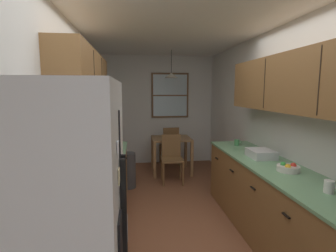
# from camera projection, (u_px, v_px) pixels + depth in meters

# --- Properties ---
(ground_plane) EXTENTS (12.00, 12.00, 0.00)m
(ground_plane) POSITION_uv_depth(u_px,v_px,m) (174.00, 210.00, 3.82)
(ground_plane) COLOR brown
(wall_left) EXTENTS (0.10, 9.00, 2.55)m
(wall_left) POSITION_uv_depth(u_px,v_px,m) (75.00, 125.00, 3.49)
(wall_left) COLOR silver
(wall_left) RESTS_ON ground
(wall_right) EXTENTS (0.10, 9.00, 2.55)m
(wall_right) POSITION_uv_depth(u_px,v_px,m) (266.00, 122.00, 3.82)
(wall_right) COLOR silver
(wall_right) RESTS_ON ground
(wall_back) EXTENTS (4.40, 0.10, 2.55)m
(wall_back) POSITION_uv_depth(u_px,v_px,m) (158.00, 110.00, 6.26)
(wall_back) COLOR silver
(wall_back) RESTS_ON ground
(ceiling_slab) EXTENTS (4.40, 9.00, 0.08)m
(ceiling_slab) POSITION_uv_depth(u_px,v_px,m) (175.00, 26.00, 3.48)
(ceiling_slab) COLOR white
(stove_range) EXTENTS (0.66, 0.66, 1.10)m
(stove_range) POSITION_uv_depth(u_px,v_px,m) (82.00, 248.00, 2.10)
(stove_range) COLOR black
(stove_range) RESTS_ON ground
(microwave_over_range) EXTENTS (0.39, 0.57, 0.34)m
(microwave_over_range) POSITION_uv_depth(u_px,v_px,m) (59.00, 106.00, 1.93)
(microwave_over_range) COLOR silver
(counter_left) EXTENTS (0.64, 1.95, 0.90)m
(counter_left) POSITION_uv_depth(u_px,v_px,m) (101.00, 190.00, 3.39)
(counter_left) COLOR brown
(counter_left) RESTS_ON ground
(upper_cabinets_left) EXTENTS (0.33, 2.03, 0.72)m
(upper_cabinets_left) POSITION_uv_depth(u_px,v_px,m) (85.00, 82.00, 3.13)
(upper_cabinets_left) COLOR brown
(counter_right) EXTENTS (0.64, 3.14, 0.90)m
(counter_right) POSITION_uv_depth(u_px,v_px,m) (279.00, 209.00, 2.86)
(counter_right) COLOR brown
(counter_right) RESTS_ON ground
(upper_cabinets_right) EXTENTS (0.33, 2.82, 0.63)m
(upper_cabinets_right) POSITION_uv_depth(u_px,v_px,m) (302.00, 83.00, 2.64)
(upper_cabinets_right) COLOR brown
(dining_table) EXTENTS (0.81, 0.71, 0.75)m
(dining_table) POSITION_uv_depth(u_px,v_px,m) (171.00, 144.00, 5.51)
(dining_table) COLOR olive
(dining_table) RESTS_ON ground
(dining_chair_near) EXTENTS (0.41, 0.41, 0.90)m
(dining_chair_near) POSITION_uv_depth(u_px,v_px,m) (172.00, 156.00, 4.96)
(dining_chair_near) COLOR brown
(dining_chair_near) RESTS_ON ground
(dining_chair_far) EXTENTS (0.44, 0.44, 0.90)m
(dining_chair_far) POSITION_uv_depth(u_px,v_px,m) (170.00, 144.00, 6.08)
(dining_chair_far) COLOR brown
(dining_chair_far) RESTS_ON ground
(pendant_light) EXTENTS (0.29, 0.29, 0.56)m
(pendant_light) POSITION_uv_depth(u_px,v_px,m) (171.00, 75.00, 5.31)
(pendant_light) COLOR black
(back_window) EXTENTS (0.88, 0.05, 1.05)m
(back_window) POSITION_uv_depth(u_px,v_px,m) (170.00, 95.00, 6.17)
(back_window) COLOR brown
(trash_bin) EXTENTS (0.29, 0.29, 0.63)m
(trash_bin) POSITION_uv_depth(u_px,v_px,m) (128.00, 170.00, 4.68)
(trash_bin) COLOR #3F3F42
(trash_bin) RESTS_ON ground
(storage_canister) EXTENTS (0.12, 0.12, 0.21)m
(storage_canister) POSITION_uv_depth(u_px,v_px,m) (88.00, 168.00, 2.47)
(storage_canister) COLOR red
(storage_canister) RESTS_ON counter_left
(dish_towel) EXTENTS (0.02, 0.16, 0.24)m
(dish_towel) POSITION_uv_depth(u_px,v_px,m) (127.00, 231.00, 2.30)
(dish_towel) COLOR silver
(mug_by_coffeemaker) EXTENTS (0.11, 0.08, 0.09)m
(mug_by_coffeemaker) POSITION_uv_depth(u_px,v_px,m) (237.00, 142.00, 4.00)
(mug_by_coffeemaker) COLOR #3F7F4C
(mug_by_coffeemaker) RESTS_ON counter_right
(mug_spare) EXTENTS (0.12, 0.08, 0.11)m
(mug_spare) POSITION_uv_depth(u_px,v_px,m) (329.00, 187.00, 2.13)
(mug_spare) COLOR white
(mug_spare) RESTS_ON counter_right
(fruit_bowl) EXTENTS (0.23, 0.23, 0.09)m
(fruit_bowl) POSITION_uv_depth(u_px,v_px,m) (288.00, 168.00, 2.71)
(fruit_bowl) COLOR silver
(fruit_bowl) RESTS_ON counter_right
(dish_rack) EXTENTS (0.28, 0.34, 0.10)m
(dish_rack) POSITION_uv_depth(u_px,v_px,m) (261.00, 154.00, 3.27)
(dish_rack) COLOR silver
(dish_rack) RESTS_ON counter_right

